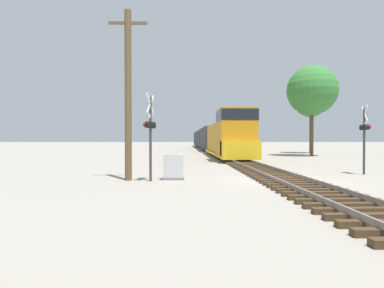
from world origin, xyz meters
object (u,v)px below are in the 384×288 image
(utility_pole, at_px, (128,93))
(crossing_signal_far, at_px, (365,131))
(crossing_signal_near, at_px, (150,129))
(tree_far_right, at_px, (312,91))
(relay_cabinet, at_px, (173,167))
(freight_train, at_px, (208,139))
(tree_mid_background, at_px, (311,101))

(utility_pole, bearing_deg, crossing_signal_far, 8.91)
(crossing_signal_near, xyz_separation_m, crossing_signal_far, (11.54, 2.29, -0.04))
(utility_pole, xyz_separation_m, tree_far_right, (17.42, 19.84, 3.45))
(relay_cabinet, relative_size, utility_pole, 0.15)
(freight_train, xyz_separation_m, tree_far_right, (10.18, -22.12, 5.52))
(utility_pole, bearing_deg, crossing_signal_near, -16.91)
(crossing_signal_near, height_order, crossing_signal_far, crossing_signal_near)
(tree_far_right, bearing_deg, crossing_signal_far, -105.13)
(utility_pole, height_order, tree_far_right, tree_far_right)
(crossing_signal_far, height_order, tree_far_right, tree_far_right)
(crossing_signal_far, relative_size, tree_mid_background, 0.40)
(utility_pole, height_order, tree_mid_background, tree_mid_background)
(crossing_signal_near, distance_m, tree_mid_background, 33.82)
(crossing_signal_near, relative_size, crossing_signal_far, 1.06)
(relay_cabinet, height_order, utility_pole, utility_pole)
(crossing_signal_near, distance_m, tree_far_right, 26.47)
(crossing_signal_far, height_order, relay_cabinet, crossing_signal_far)
(freight_train, distance_m, crossing_signal_far, 40.35)
(crossing_signal_far, bearing_deg, crossing_signal_near, 113.63)
(freight_train, height_order, crossing_signal_near, freight_train)
(relay_cabinet, distance_m, utility_pole, 4.10)
(crossing_signal_near, xyz_separation_m, utility_pole, (-1.05, 0.32, 1.67))
(freight_train, bearing_deg, crossing_signal_near, -98.33)
(crossing_signal_near, bearing_deg, relay_cabinet, 128.62)
(freight_train, bearing_deg, relay_cabinet, -96.98)
(freight_train, relative_size, tree_mid_background, 6.98)
(utility_pole, xyz_separation_m, tree_mid_background, (20.38, 27.01, 3.18))
(crossing_signal_near, xyz_separation_m, tree_far_right, (16.37, 20.16, 5.12))
(crossing_signal_near, bearing_deg, crossing_signal_far, 116.05)
(crossing_signal_far, height_order, utility_pole, utility_pole)
(freight_train, distance_m, relay_cabinet, 42.15)
(freight_train, distance_m, tree_mid_background, 20.58)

